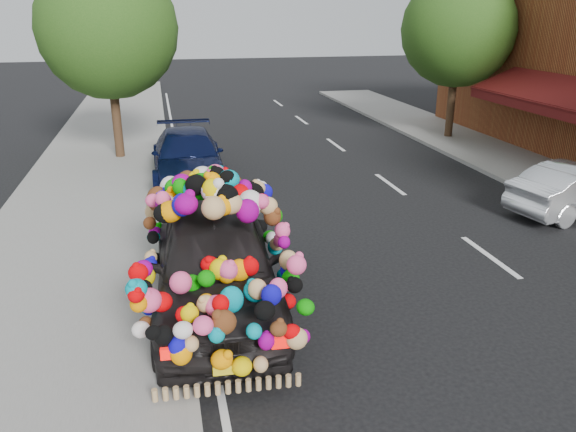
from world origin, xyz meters
name	(u,v)px	position (x,y,z in m)	size (l,w,h in m)	color
ground	(312,275)	(0.00, 0.00, 0.00)	(100.00, 100.00, 0.00)	black
sidewalk	(61,297)	(-4.30, 0.00, 0.06)	(4.00, 60.00, 0.12)	gray
kerb	(180,285)	(-2.35, 0.00, 0.07)	(0.15, 60.00, 0.13)	gray
lane_markings	(490,256)	(3.60, 0.00, 0.01)	(6.00, 50.00, 0.01)	silver
tree_near_sidewalk	(107,28)	(-3.80, 9.50, 4.02)	(4.20, 4.20, 6.13)	#332114
tree_far_b	(458,30)	(8.00, 10.00, 3.89)	(4.00, 4.00, 5.90)	#332114
plush_art_car	(214,240)	(-1.80, -0.80, 1.17)	(2.52, 5.06, 2.27)	black
navy_sedan	(188,157)	(-1.80, 6.63, 0.69)	(1.92, 4.72, 1.37)	black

